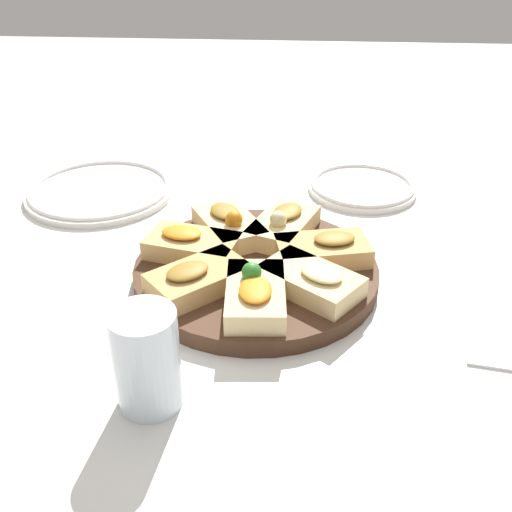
% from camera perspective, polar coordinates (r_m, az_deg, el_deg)
% --- Properties ---
extents(ground_plane, '(3.00, 3.00, 0.00)m').
position_cam_1_polar(ground_plane, '(0.79, 0.00, -2.19)').
color(ground_plane, silver).
extents(serving_board, '(0.32, 0.32, 0.02)m').
position_cam_1_polar(serving_board, '(0.79, 0.00, -1.51)').
color(serving_board, '#422819').
rests_on(serving_board, ground_plane).
extents(focaccia_slice_0, '(0.08, 0.12, 0.05)m').
position_cam_1_polar(focaccia_slice_0, '(0.70, -0.05, -3.60)').
color(focaccia_slice_0, '#E5C689').
rests_on(focaccia_slice_0, serving_board).
extents(focaccia_slice_1, '(0.14, 0.13, 0.04)m').
position_cam_1_polar(focaccia_slice_1, '(0.72, 5.31, -2.33)').
color(focaccia_slice_1, '#E5C689').
rests_on(focaccia_slice_1, serving_board).
extents(focaccia_slice_2, '(0.13, 0.09, 0.04)m').
position_cam_1_polar(focaccia_slice_2, '(0.79, 6.44, 0.59)').
color(focaccia_slice_2, tan).
rests_on(focaccia_slice_2, serving_board).
extents(focaccia_slice_3, '(0.11, 0.14, 0.05)m').
position_cam_1_polar(focaccia_slice_3, '(0.84, 2.61, 2.96)').
color(focaccia_slice_3, '#E5C689').
rests_on(focaccia_slice_3, serving_board).
extents(focaccia_slice_4, '(0.12, 0.14, 0.05)m').
position_cam_1_polar(focaccia_slice_4, '(0.84, -2.59, 2.96)').
color(focaccia_slice_4, '#E5C689').
rests_on(focaccia_slice_4, serving_board).
extents(focaccia_slice_5, '(0.13, 0.09, 0.04)m').
position_cam_1_polar(focaccia_slice_5, '(0.80, -6.14, 1.07)').
color(focaccia_slice_5, tan).
rests_on(focaccia_slice_5, serving_board).
extents(focaccia_slice_6, '(0.13, 0.13, 0.04)m').
position_cam_1_polar(focaccia_slice_6, '(0.73, -5.56, -2.15)').
color(focaccia_slice_6, tan).
rests_on(focaccia_slice_6, serving_board).
extents(plate_left, '(0.25, 0.25, 0.02)m').
position_cam_1_polar(plate_left, '(1.05, -14.64, 6.06)').
color(plate_left, white).
rests_on(plate_left, ground_plane).
extents(plate_right, '(0.18, 0.18, 0.02)m').
position_cam_1_polar(plate_right, '(1.04, 10.08, 6.51)').
color(plate_right, white).
rests_on(plate_right, ground_plane).
extents(water_glass, '(0.06, 0.06, 0.11)m').
position_cam_1_polar(water_glass, '(0.59, -10.36, -9.69)').
color(water_glass, silver).
rests_on(water_glass, ground_plane).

